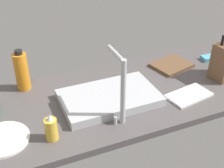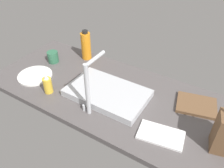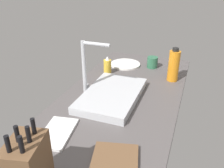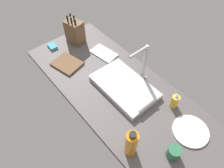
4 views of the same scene
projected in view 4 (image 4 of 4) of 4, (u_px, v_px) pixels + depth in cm
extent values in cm
cube|color=#514C4C|center=(118.00, 91.00, 151.98)|extent=(162.10, 66.31, 3.50)
cube|color=#B7BABF|center=(124.00, 87.00, 149.62)|extent=(47.66, 29.36, 4.25)
cylinder|color=#B7BABF|center=(144.00, 63.00, 145.62)|extent=(2.40, 2.40, 31.74)
cylinder|color=#B7BABF|center=(138.00, 52.00, 130.88)|extent=(2.00, 15.78, 2.00)
cylinder|color=#B7BABF|center=(145.00, 79.00, 154.68)|extent=(1.60, 1.60, 4.00)
cube|color=brown|center=(75.00, 32.00, 177.53)|extent=(16.90, 13.45, 20.31)
cylinder|color=black|center=(67.00, 18.00, 168.08)|extent=(1.68, 1.68, 5.53)
cylinder|color=black|center=(70.00, 16.00, 170.09)|extent=(1.68, 1.68, 5.53)
cylinder|color=black|center=(71.00, 20.00, 166.37)|extent=(1.68, 1.68, 5.53)
cylinder|color=black|center=(74.00, 18.00, 168.17)|extent=(1.68, 1.68, 5.53)
cylinder|color=black|center=(75.00, 22.00, 164.94)|extent=(1.68, 1.68, 5.53)
cube|color=brown|center=(67.00, 64.00, 166.22)|extent=(25.44, 22.26, 1.80)
cylinder|color=gold|center=(175.00, 101.00, 138.00)|extent=(5.40, 5.40, 9.94)
cone|color=silver|center=(177.00, 96.00, 133.06)|extent=(2.97, 2.97, 2.80)
cylinder|color=orange|center=(131.00, 144.00, 113.89)|extent=(7.12, 7.12, 20.13)
cylinder|color=black|center=(133.00, 135.00, 105.23)|extent=(3.92, 3.92, 2.20)
cylinder|color=white|center=(191.00, 131.00, 129.01)|extent=(22.85, 22.85, 1.20)
cube|color=white|center=(104.00, 53.00, 174.52)|extent=(24.32, 16.43, 1.20)
cylinder|color=#2D6647|center=(174.00, 152.00, 116.94)|extent=(7.80, 7.80, 8.15)
cube|color=#4CA3BC|center=(52.00, 46.00, 179.27)|extent=(9.34, 6.53, 2.40)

